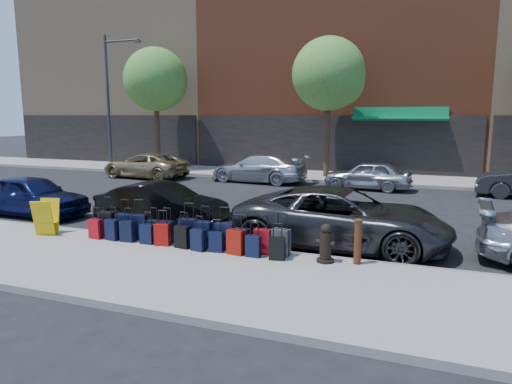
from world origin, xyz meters
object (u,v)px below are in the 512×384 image
at_px(tree_left, 158,81).
at_px(tree_center, 331,76).
at_px(streetlight, 110,94).
at_px(suitcase_front_5, 188,232).
at_px(car_near_0, 32,196).
at_px(car_far_2, 368,175).
at_px(car_near_2, 342,218).
at_px(car_near_1, 162,205).
at_px(fire_hydrant, 326,244).
at_px(car_far_1, 258,168).
at_px(bollard, 358,241).
at_px(display_rack, 46,217).
at_px(car_far_0, 146,165).

relative_size(tree_left, tree_center, 1.00).
distance_m(streetlight, suitcase_front_5, 19.16).
relative_size(streetlight, car_near_0, 1.96).
bearing_deg(car_far_2, car_near_2, 8.29).
bearing_deg(suitcase_front_5, car_near_1, 131.95).
distance_m(fire_hydrant, car_far_1, 13.48).
height_order(tree_center, fire_hydrant, tree_center).
distance_m(bollard, car_near_2, 1.87).
height_order(fire_hydrant, car_near_0, car_near_0).
relative_size(fire_hydrant, bollard, 0.87).
bearing_deg(car_far_2, suitcase_front_5, -9.58).
height_order(bollard, car_far_2, car_far_2).
xyz_separation_m(bollard, car_far_1, (-6.77, 11.92, 0.06)).
bearing_deg(streetlight, tree_left, 13.39).
height_order(streetlight, fire_hydrant, streetlight).
distance_m(tree_center, fire_hydrant, 15.51).
bearing_deg(display_rack, car_near_0, 125.31).
height_order(tree_center, streetlight, streetlight).
xyz_separation_m(streetlight, fire_hydrant, (16.38, -13.73, -4.11)).
bearing_deg(car_near_2, car_near_0, 90.89).
height_order(fire_hydrant, car_far_0, car_far_0).
bearing_deg(suitcase_front_5, car_near_0, 162.44).
xyz_separation_m(fire_hydrant, car_far_0, (-12.48, 11.44, 0.13)).
bearing_deg(car_far_0, car_far_1, 101.42).
xyz_separation_m(tree_left, bollard, (14.13, -14.32, -4.75)).
height_order(car_near_1, car_far_2, car_near_1).
bearing_deg(suitcase_front_5, car_far_1, 98.18).
distance_m(bollard, car_near_1, 6.49).
relative_size(car_near_0, car_far_0, 0.83).
bearing_deg(car_far_0, suitcase_front_5, 44.55).
distance_m(tree_left, display_rack, 16.59).
bearing_deg(car_far_0, car_far_2, 97.15).
bearing_deg(car_near_1, display_rack, 138.49).
relative_size(fire_hydrant, car_far_2, 0.22).
xyz_separation_m(suitcase_front_5, car_far_2, (2.98, 11.50, 0.19)).
height_order(fire_hydrant, car_near_2, car_near_2).
bearing_deg(car_near_1, streetlight, 43.16).
bearing_deg(car_near_2, tree_center, 14.01).
bearing_deg(display_rack, car_far_0, 95.33).
bearing_deg(car_far_0, display_rack, 28.42).
height_order(fire_hydrant, car_far_2, car_far_2).
xyz_separation_m(streetlight, suitcase_front_5, (12.84, -13.59, -4.18)).
relative_size(tree_left, car_far_0, 1.49).
height_order(suitcase_front_5, display_rack, suitcase_front_5).
distance_m(tree_left, tree_center, 10.50).
height_order(tree_left, tree_center, same).
distance_m(bollard, car_far_1, 13.70).
xyz_separation_m(suitcase_front_5, bollard, (4.23, -0.03, 0.18)).
xyz_separation_m(bollard, car_far_2, (-1.24, 11.53, 0.01)).
bearing_deg(tree_left, car_near_2, -43.07).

